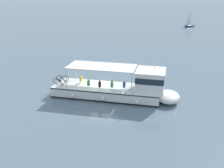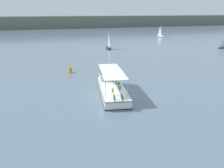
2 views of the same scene
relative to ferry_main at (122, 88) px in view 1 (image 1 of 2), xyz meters
The scene contains 3 objects.
ground_plane 2.57m from the ferry_main, 118.19° to the right, with size 400.00×400.00×0.00m, color slate.
ferry_main is the anchor object (origin of this frame).
sailboat_off_stern 55.68m from the ferry_main, 158.45° to the left, with size 4.08×4.63×5.40m.
Camera 1 is at (25.17, 1.48, 10.42)m, focal length 41.46 mm.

